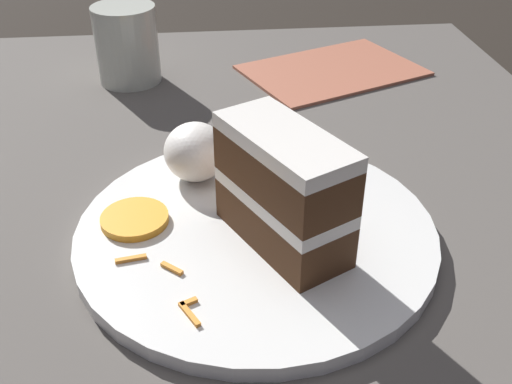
{
  "coord_description": "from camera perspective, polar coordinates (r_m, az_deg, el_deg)",
  "views": [
    {
      "loc": [
        -0.41,
        -0.01,
        0.34
      ],
      "look_at": [
        -0.02,
        -0.05,
        0.07
      ],
      "focal_mm": 42.0,
      "sensor_mm": 36.0,
      "label": 1
    }
  ],
  "objects": [
    {
      "name": "plate",
      "position": [
        0.5,
        0.0,
        -3.84
      ],
      "size": [
        0.3,
        0.3,
        0.01
      ],
      "primitive_type": "cylinder",
      "color": "white",
      "rests_on": "dining_table"
    },
    {
      "name": "cake_slice",
      "position": [
        0.46,
        2.63,
        0.26
      ],
      "size": [
        0.13,
        0.1,
        0.1
      ],
      "rotation": [
        0.0,
        0.0,
        2.06
      ],
      "color": "#4C2D19",
      "rests_on": "plate"
    },
    {
      "name": "drinking_glass",
      "position": [
        0.8,
        -12.13,
        13.11
      ],
      "size": [
        0.08,
        0.08,
        0.1
      ],
      "color": "beige",
      "rests_on": "dining_table"
    },
    {
      "name": "cream_dollop",
      "position": [
        0.56,
        -5.81,
        3.85
      ],
      "size": [
        0.06,
        0.06,
        0.05
      ],
      "primitive_type": "ellipsoid",
      "color": "white",
      "rests_on": "plate"
    },
    {
      "name": "orange_garnish",
      "position": [
        0.52,
        -11.45,
        -2.21
      ],
      "size": [
        0.06,
        0.06,
        0.01
      ],
      "primitive_type": "cylinder",
      "color": "orange",
      "rests_on": "plate"
    },
    {
      "name": "menu_card",
      "position": [
        0.83,
        7.26,
        11.42
      ],
      "size": [
        0.23,
        0.27,
        0.0
      ],
      "primitive_type": "cube",
      "rotation": [
        0.0,
        0.0,
        3.54
      ],
      "color": "#B2664C",
      "rests_on": "dining_table"
    },
    {
      "name": "dining_table",
      "position": [
        0.53,
        -5.36,
        -4.86
      ],
      "size": [
        1.05,
        0.85,
        0.03
      ],
      "primitive_type": "cube",
      "color": "#56514C",
      "rests_on": "ground"
    },
    {
      "name": "ground_plane",
      "position": [
        0.54,
        -5.29,
        -5.99
      ],
      "size": [
        6.0,
        6.0,
        0.0
      ],
      "primitive_type": "plane",
      "color": "black",
      "rests_on": "ground"
    },
    {
      "name": "carrot_shreds_scatter",
      "position": [
        0.48,
        -2.98,
        -5.16
      ],
      "size": [
        0.19,
        0.21,
        0.0
      ],
      "color": "orange",
      "rests_on": "plate"
    }
  ]
}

